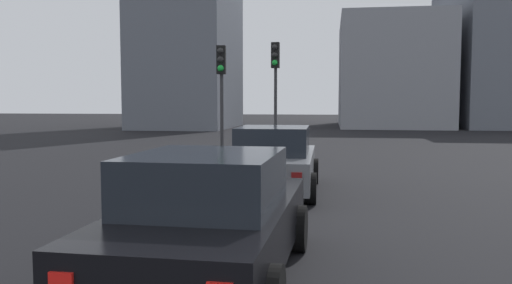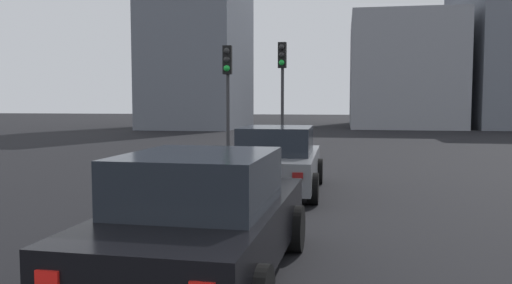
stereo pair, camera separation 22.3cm
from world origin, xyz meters
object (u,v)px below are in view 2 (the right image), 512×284
at_px(traffic_light_near_left, 227,80).
at_px(traffic_light_near_right, 282,76).
at_px(car_grey_lead, 277,161).
at_px(car_black_second, 204,219).

xyz_separation_m(traffic_light_near_left, traffic_light_near_right, (2.17, -1.49, 0.22)).
height_order(car_grey_lead, traffic_light_near_left, traffic_light_near_left).
height_order(car_black_second, traffic_light_near_right, traffic_light_near_right).
distance_m(car_black_second, traffic_light_near_left, 10.87).
height_order(traffic_light_near_left, traffic_light_near_right, traffic_light_near_right).
bearing_deg(car_black_second, traffic_light_near_right, 4.70).
relative_size(car_black_second, traffic_light_near_right, 1.04).
distance_m(car_grey_lead, car_black_second, 5.91).
bearing_deg(traffic_light_near_right, car_grey_lead, 10.57).
bearing_deg(traffic_light_near_right, traffic_light_near_left, -29.89).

